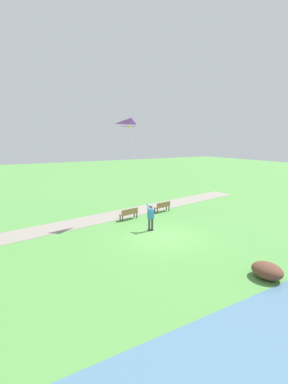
{
  "coord_description": "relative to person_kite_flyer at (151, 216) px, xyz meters",
  "views": [
    {
      "loc": [
        -13.38,
        9.27,
        6.06
      ],
      "look_at": [
        0.68,
        1.08,
        2.87
      ],
      "focal_mm": 25.18,
      "sensor_mm": 36.0,
      "label": 1
    }
  ],
  "objects": [
    {
      "name": "lakeside_shrub",
      "position": [
        -7.98,
        -1.17,
        -0.71
      ],
      "size": [
        1.39,
        1.2,
        0.68
      ],
      "primitive_type": "ellipsoid",
      "color": "brown",
      "rests_on": "ground"
    },
    {
      "name": "park_bench_near_walkway",
      "position": [
        3.51,
        -3.36,
        -0.54
      ],
      "size": [
        0.67,
        1.55,
        0.88
      ],
      "color": "olive",
      "rests_on": "ground"
    },
    {
      "name": "ground_plane",
      "position": [
        -1.39,
        -0.16,
        -1.05
      ],
      "size": [
        120.0,
        120.0,
        0.0
      ],
      "primitive_type": "plane",
      "color": "#569947"
    },
    {
      "name": "park_bench_far_walkway",
      "position": [
        2.97,
        0.1,
        -0.54
      ],
      "size": [
        0.67,
        1.55,
        0.88
      ],
      "color": "olive",
      "rests_on": "ground"
    },
    {
      "name": "flying_kite",
      "position": [
        2.67,
        0.03,
        6.04
      ],
      "size": [
        2.73,
        1.48,
        5.66
      ],
      "color": "purple"
    },
    {
      "name": "walkway_path",
      "position": [
        4.39,
        1.84,
        -1.04
      ],
      "size": [
        7.29,
        31.99,
        0.02
      ],
      "primitive_type": "cube",
      "rotation": [
        0.0,
        0.0,
        0.15
      ],
      "color": "gray",
      "rests_on": "ground"
    },
    {
      "name": "person_kite_flyer",
      "position": [
        0.0,
        0.0,
        0.0
      ],
      "size": [
        0.62,
        0.52,
        1.83
      ],
      "color": "#232328",
      "rests_on": "ground"
    }
  ]
}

